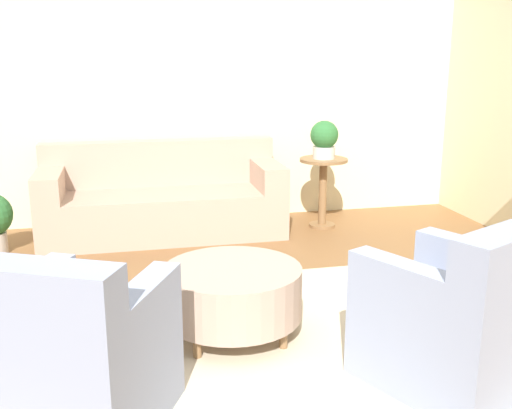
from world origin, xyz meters
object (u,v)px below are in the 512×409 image
(armchair_right, at_px, (456,322))
(potted_plant_on_side_table, at_px, (324,138))
(ottoman_table, at_px, (233,292))
(couch, at_px, (163,202))
(side_table, at_px, (323,182))
(armchair_left, at_px, (75,362))

(armchair_right, height_order, potted_plant_on_side_table, potted_plant_on_side_table)
(potted_plant_on_side_table, bearing_deg, armchair_right, -95.78)
(armchair_right, height_order, ottoman_table, armchair_right)
(armchair_right, relative_size, ottoman_table, 1.19)
(couch, bearing_deg, ottoman_table, -83.42)
(couch, height_order, armchair_right, armchair_right)
(armchair_right, bearing_deg, ottoman_table, 140.77)
(couch, xyz_separation_m, side_table, (1.59, -0.11, 0.15))
(armchair_right, xyz_separation_m, potted_plant_on_side_table, (0.30, 3.01, 0.54))
(armchair_right, bearing_deg, couch, 112.45)
(armchair_left, bearing_deg, ottoman_table, 43.52)
(armchair_left, distance_m, armchair_right, 1.90)
(potted_plant_on_side_table, bearing_deg, couch, 176.19)
(ottoman_table, bearing_deg, armchair_left, -136.48)
(ottoman_table, bearing_deg, side_table, 58.55)
(armchair_left, xyz_separation_m, ottoman_table, (0.88, 0.84, -0.08))
(couch, bearing_deg, potted_plant_on_side_table, -3.81)
(couch, relative_size, armchair_left, 2.24)
(side_table, bearing_deg, ottoman_table, -121.45)
(ottoman_table, height_order, potted_plant_on_side_table, potted_plant_on_side_table)
(couch, height_order, side_table, couch)
(side_table, xyz_separation_m, potted_plant_on_side_table, (0.00, 0.00, 0.43))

